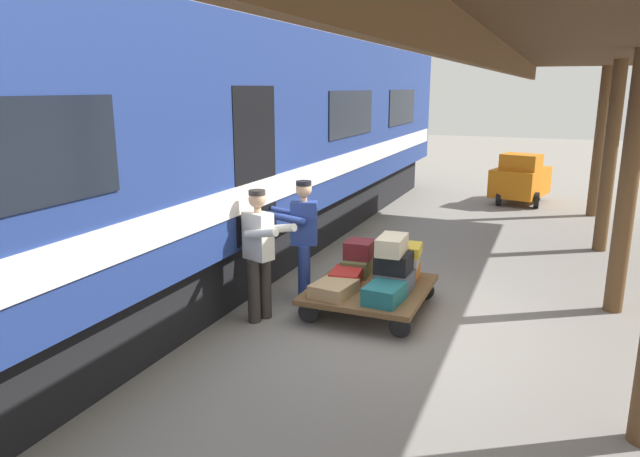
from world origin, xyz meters
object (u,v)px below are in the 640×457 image
object	(u,v)px
luggage_cart	(370,290)
suitcase_gray_aluminum	(405,260)
suitcase_maroon_trunk	(359,249)
baggage_tug	(520,179)
suitcase_orange_carryall	(404,272)
suitcase_cream_canvas	(392,245)
suitcase_olive_duffel	(357,266)
suitcase_black_hardshell	(394,262)
suitcase_tan_vintage	(334,288)
porter_by_door	(260,251)
suitcase_slate_roller	(395,281)
train_car	(161,151)
suitcase_teal_softside	(385,293)
porter_in_overalls	(303,237)
suitcase_yellow_case	(405,249)
suitcase_red_plastic	(346,277)

from	to	relation	value
luggage_cart	suitcase_gray_aluminum	xyz separation A→B (m)	(-0.36, -0.44, 0.33)
suitcase_maroon_trunk	baggage_tug	size ratio (longest dim) A/B	0.21
suitcase_orange_carryall	suitcase_cream_canvas	distance (m)	0.70
suitcase_olive_duffel	baggage_tug	bearing A→B (deg)	-101.77
suitcase_gray_aluminum	suitcase_black_hardshell	distance (m)	0.43
suitcase_tan_vintage	porter_by_door	bearing A→B (deg)	23.41
suitcase_slate_roller	porter_by_door	distance (m)	1.81
luggage_cart	suitcase_cream_canvas	xyz separation A→B (m)	(-0.29, 0.01, 0.66)
suitcase_slate_roller	suitcase_black_hardshell	bearing A→B (deg)	-34.98
train_car	suitcase_maroon_trunk	world-z (taller)	train_car
suitcase_gray_aluminum	baggage_tug	bearing A→B (deg)	-96.94
baggage_tug	luggage_cart	bearing A→B (deg)	81.05
train_car	suitcase_tan_vintage	size ratio (longest dim) A/B	37.09
suitcase_teal_softside	suitcase_orange_carryall	xyz separation A→B (m)	(0.00, -0.95, -0.01)
suitcase_slate_roller	suitcase_olive_duffel	world-z (taller)	suitcase_slate_roller
suitcase_cream_canvas	porter_in_overalls	distance (m)	1.28
suitcase_orange_carryall	suitcase_yellow_case	xyz separation A→B (m)	(-0.01, 0.01, 0.33)
suitcase_slate_roller	suitcase_olive_duffel	bearing A→B (deg)	-35.10
suitcase_slate_roller	suitcase_orange_carryall	xyz separation A→B (m)	(0.00, -0.47, -0.02)
luggage_cart	suitcase_yellow_case	world-z (taller)	suitcase_yellow_case
luggage_cart	suitcase_cream_canvas	distance (m)	0.72
suitcase_black_hardshell	porter_by_door	world-z (taller)	porter_by_door
luggage_cart	suitcase_black_hardshell	world-z (taller)	suitcase_black_hardshell
suitcase_slate_roller	suitcase_gray_aluminum	xyz separation A→B (m)	(-0.02, -0.44, 0.16)
baggage_tug	suitcase_gray_aluminum	bearing A→B (deg)	83.06
train_car	suitcase_red_plastic	size ratio (longest dim) A/B	42.14
suitcase_red_plastic	porter_in_overalls	size ratio (longest dim) A/B	0.30
suitcase_yellow_case	suitcase_cream_canvas	distance (m)	0.51
suitcase_red_plastic	suitcase_tan_vintage	bearing A→B (deg)	90.00
suitcase_orange_carryall	suitcase_black_hardshell	size ratio (longest dim) A/B	1.14
suitcase_gray_aluminum	porter_in_overalls	distance (m)	1.45
luggage_cart	suitcase_teal_softside	world-z (taller)	suitcase_teal_softside
suitcase_black_hardshell	baggage_tug	xyz separation A→B (m)	(-1.04, -8.56, -0.08)
suitcase_olive_duffel	suitcase_gray_aluminum	size ratio (longest dim) A/B	1.28
luggage_cart	suitcase_teal_softside	distance (m)	0.60
suitcase_orange_carryall	porter_by_door	xyz separation A→B (m)	(1.54, 1.32, 0.48)
suitcase_red_plastic	suitcase_yellow_case	size ratio (longest dim) A/B	1.15
suitcase_red_plastic	suitcase_yellow_case	distance (m)	0.89
suitcase_olive_duffel	suitcase_black_hardshell	distance (m)	0.83
suitcase_black_hardshell	suitcase_gray_aluminum	bearing A→B (deg)	-96.75
suitcase_red_plastic	baggage_tug	size ratio (longest dim) A/B	0.27
suitcase_tan_vintage	suitcase_cream_canvas	distance (m)	0.94
suitcase_olive_duffel	porter_by_door	bearing A→B (deg)	56.89
suitcase_cream_canvas	suitcase_black_hardshell	bearing A→B (deg)	-132.19
train_car	suitcase_yellow_case	bearing A→B (deg)	-166.01
suitcase_slate_roller	suitcase_red_plastic	world-z (taller)	suitcase_slate_roller
train_car	suitcase_black_hardshell	world-z (taller)	train_car
suitcase_slate_roller	suitcase_gray_aluminum	world-z (taller)	suitcase_gray_aluminum
train_car	suitcase_yellow_case	distance (m)	3.66
suitcase_red_plastic	porter_by_door	xyz separation A→B (m)	(0.86, 0.85, 0.49)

